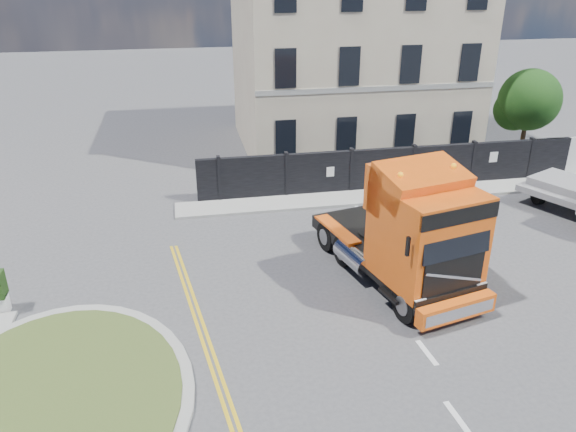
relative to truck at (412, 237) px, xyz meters
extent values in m
plane|color=#424244|center=(-3.41, -0.48, -1.87)|extent=(120.00, 120.00, 0.00)
cylinder|color=gray|center=(-10.41, -3.48, -1.81)|extent=(6.80, 6.80, 0.12)
cylinder|color=#38481D|center=(-10.41, -3.48, -1.73)|extent=(6.20, 6.20, 0.05)
cube|color=black|center=(2.59, 8.52, -0.87)|extent=(18.00, 0.25, 2.00)
cube|color=silver|center=(11.09, 8.52, -0.87)|extent=(2.60, 0.12, 2.00)
cube|color=beige|center=(2.59, 16.02, 3.63)|extent=(12.00, 10.00, 11.00)
cylinder|color=#382619|center=(11.09, 11.52, -0.67)|extent=(0.24, 0.24, 2.40)
sphere|color=black|center=(11.09, 11.52, 1.33)|extent=(3.20, 3.20, 3.20)
sphere|color=black|center=(10.59, 11.92, 0.73)|extent=(2.20, 2.20, 2.20)
cube|color=gray|center=(2.59, 7.62, -1.81)|extent=(20.00, 1.60, 0.12)
cube|color=black|center=(-0.27, 1.14, -1.09)|extent=(3.99, 6.99, 0.47)
cube|color=#E75610|center=(0.15, -0.64, 0.37)|extent=(3.16, 3.24, 2.93)
cube|color=#E75610|center=(-0.10, 0.43, 1.58)|extent=(2.76, 1.51, 1.46)
cube|color=black|center=(0.45, -1.94, 0.79)|extent=(2.25, 0.58, 1.10)
cube|color=#E75610|center=(0.53, -2.27, -1.30)|extent=(2.63, 0.95, 0.57)
cylinder|color=black|center=(-0.76, -1.71, -1.33)|extent=(0.57, 1.13, 1.09)
cylinder|color=gray|center=(-0.76, -1.71, -1.33)|extent=(0.50, 0.67, 0.60)
cylinder|color=black|center=(1.44, -1.20, -1.33)|extent=(0.57, 1.13, 1.09)
cylinder|color=gray|center=(1.44, -1.20, -1.33)|extent=(0.50, 0.67, 0.60)
cylinder|color=black|center=(-1.60, 1.90, -1.33)|extent=(0.57, 1.13, 1.09)
cylinder|color=gray|center=(-1.60, 1.90, -1.33)|extent=(0.50, 0.67, 0.60)
cylinder|color=black|center=(0.60, 2.41, -1.33)|extent=(0.57, 1.13, 1.09)
cylinder|color=gray|center=(0.60, 2.41, -1.33)|extent=(0.50, 0.67, 0.60)
cylinder|color=black|center=(-1.89, 3.12, -1.33)|extent=(0.57, 1.13, 1.09)
cylinder|color=gray|center=(-1.89, 3.12, -1.33)|extent=(0.50, 0.67, 0.60)
cylinder|color=black|center=(0.31, 3.63, -1.33)|extent=(0.57, 1.13, 1.09)
cylinder|color=gray|center=(0.31, 3.63, -1.33)|extent=(0.50, 0.67, 0.60)
cylinder|color=black|center=(8.29, 5.57, -1.49)|extent=(0.27, 0.76, 0.76)
camera|label=1|loc=(-6.80, -14.74, 7.79)|focal=35.00mm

